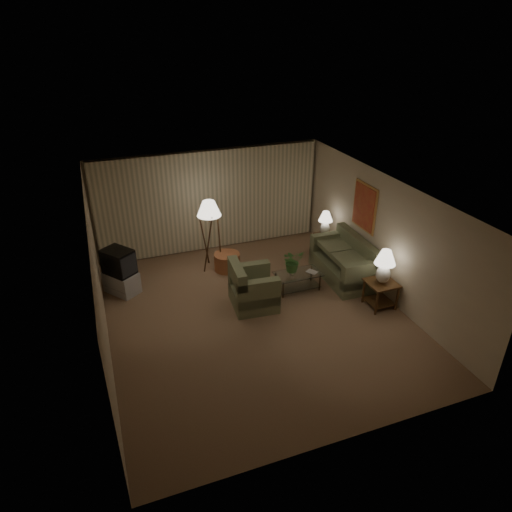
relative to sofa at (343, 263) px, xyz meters
The scene contains 16 objects.
ground 2.64m from the sofa, 163.77° to the right, with size 7.00×7.00×0.00m, color #8B664D.
room_shell 2.92m from the sofa, 162.50° to the left, with size 6.04×7.02×2.72m.
sofa is the anchor object (origin of this frame).
armchair 2.43m from the sofa, behind, with size 1.13×1.08×0.82m.
side_table_near 1.36m from the sofa, 83.66° to the right, with size 0.61×0.61×0.60m.
side_table_far 1.26m from the sofa, 83.16° to the left, with size 0.46×0.38×0.60m.
table_lamp_near 1.50m from the sofa, 83.66° to the right, with size 0.44×0.44×0.77m.
table_lamp_far 1.38m from the sofa, 83.16° to the left, with size 0.37×0.37×0.63m.
coffee_table 1.24m from the sofa, behind, with size 1.06×0.58×0.41m.
tv_cabinet 5.19m from the sofa, 166.64° to the left, with size 0.84×0.90×0.50m, color #B2B2B5.
crt_tv 5.20m from the sofa, 166.64° to the left, with size 0.78×0.82×0.57m, color black.
floor_lamp 3.28m from the sofa, 150.60° to the left, with size 0.58×0.58×1.78m.
ottoman 2.84m from the sofa, 151.05° to the left, with size 0.64×0.64×0.43m, color #B6603D.
vase 1.39m from the sofa, behind, with size 0.13×0.13×0.14m, color white.
flowers 1.44m from the sofa, behind, with size 0.47×0.41×0.53m, color #468039.
book 1.00m from the sofa, 168.46° to the right, with size 0.18×0.24×0.02m, color olive.
Camera 1 is at (-2.77, -7.51, 5.63)m, focal length 32.00 mm.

